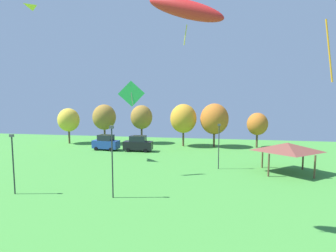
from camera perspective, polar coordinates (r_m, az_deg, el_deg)
name	(u,v)px	position (r m, az deg, el deg)	size (l,w,h in m)	color
kite_flying_3	(23,9)	(42.05, -29.01, 21.41)	(2.50, 2.47, 0.40)	yellow
kite_flying_4	(186,9)	(17.05, 3.85, 24.05)	(4.93, 1.58, 3.31)	red
kite_flying_6	(131,94)	(29.60, -7.97, 7.00)	(2.85, 0.94, 2.90)	green
parked_car_leftmost	(106,143)	(46.06, -13.37, -3.55)	(4.67, 2.38, 2.63)	#234299
parked_car_second_from_left	(138,144)	(44.04, -6.54, -3.86)	(4.79, 1.97, 2.64)	black
park_pavilion	(287,147)	(33.77, 24.54, -4.20)	(6.20, 4.95, 3.60)	brown
light_post_0	(13,160)	(27.71, -30.67, -6.42)	(0.36, 0.20, 5.52)	#2D2D33
light_post_1	(219,143)	(33.02, 11.00, -3.75)	(0.36, 0.20, 5.65)	#2D2D33
light_post_2	(112,158)	(23.41, -12.05, -6.75)	(0.36, 0.20, 6.39)	#2D2D33
treeline_tree_0	(69,120)	(54.85, -20.82, 1.24)	(4.14, 4.14, 6.93)	brown
treeline_tree_1	(104,117)	(52.20, -13.70, 1.87)	(4.47, 4.47, 7.69)	brown
treeline_tree_2	(142,117)	(51.62, -5.79, 1.92)	(4.26, 4.26, 7.54)	brown
treeline_tree_3	(183,119)	(48.29, 3.36, 1.63)	(4.85, 4.85, 7.82)	brown
treeline_tree_4	(214,119)	(48.20, 10.06, 1.52)	(5.08, 5.08, 7.92)	brown
treeline_tree_5	(257,124)	(49.46, 18.88, 0.40)	(3.65, 3.65, 6.28)	brown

